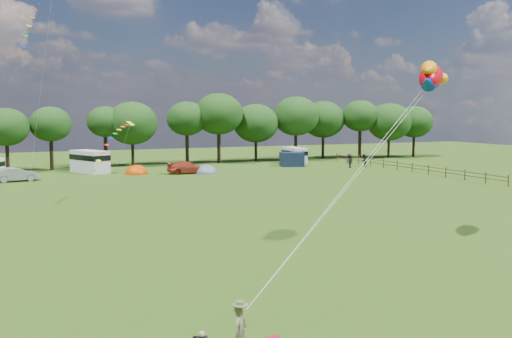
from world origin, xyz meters
name	(u,v)px	position (x,y,z in m)	size (l,w,h in m)	color
ground_plane	(320,264)	(0.00, 0.00, 0.00)	(180.00, 180.00, 0.00)	black
tree_line	(159,120)	(5.30, 54.99, 6.35)	(102.98, 10.98, 10.27)	black
fence	(405,166)	(32.00, 34.50, 0.70)	(0.12, 33.12, 1.20)	#472D19
car_b	(16,174)	(-13.51, 42.37, 0.77)	(1.63, 4.35, 1.54)	gray
car_c	(188,168)	(5.86, 42.67, 0.74)	(2.07, 4.92, 1.48)	#A1331D
campervan_c	(90,161)	(-5.00, 48.51, 1.48)	(4.49, 6.12, 2.76)	silver
campervan_d	(294,155)	(23.75, 49.05, 1.29)	(2.40, 5.01, 2.39)	silver
tent_orange	(136,174)	(-0.01, 44.75, 0.02)	(2.81, 3.08, 2.20)	#BB3B01
tent_greyblue	(206,173)	(7.96, 42.04, 0.02)	(2.86, 3.13, 2.13)	#525A6D
awning_navy	(292,159)	(21.76, 46.03, 0.97)	(3.12, 2.53, 1.95)	#101C32
kite_flyer	(240,332)	(-7.66, -8.57, 0.82)	(0.60, 0.39, 1.65)	brown
fish_kite	(430,77)	(8.15, 1.88, 9.50)	(3.61, 3.51, 2.14)	#CC0008
streamer_kite_a	(41,6)	(-11.23, 26.00, 16.09)	(3.32, 5.60, 5.76)	yellow
streamer_kite_b	(116,137)	(-5.95, 23.19, 5.46)	(4.27, 4.67, 3.79)	yellow
walker_a	(364,160)	(30.55, 41.46, 0.88)	(0.86, 0.53, 1.76)	black
walker_b	(350,161)	(27.80, 40.78, 0.95)	(1.23, 0.57, 1.90)	black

